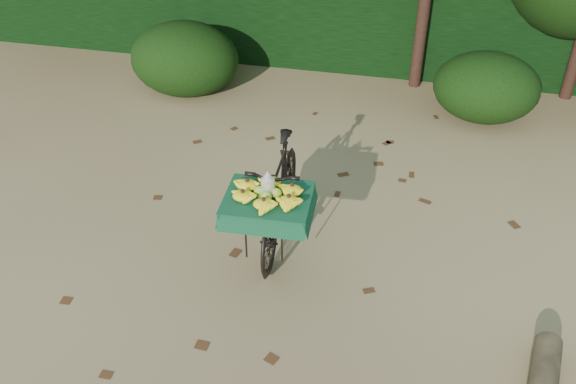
# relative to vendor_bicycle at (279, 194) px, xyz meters

# --- Properties ---
(ground) EXTENTS (80.00, 80.00, 0.00)m
(ground) POSITION_rel_vendor_bicycle_xyz_m (0.70, -1.03, -0.58)
(ground) COLOR tan
(ground) RESTS_ON ground
(vendor_bicycle) EXTENTS (0.84, 1.90, 1.13)m
(vendor_bicycle) POSITION_rel_vendor_bicycle_xyz_m (0.00, 0.00, 0.00)
(vendor_bicycle) COLOR black
(vendor_bicycle) RESTS_ON ground
(hedge_backdrop) EXTENTS (26.00, 1.80, 1.80)m
(hedge_backdrop) POSITION_rel_vendor_bicycle_xyz_m (0.70, 5.27, 0.32)
(hedge_backdrop) COLOR black
(hedge_backdrop) RESTS_ON ground
(bush_clumps) EXTENTS (8.80, 1.70, 0.90)m
(bush_clumps) POSITION_rel_vendor_bicycle_xyz_m (1.20, 3.27, -0.13)
(bush_clumps) COLOR black
(bush_clumps) RESTS_ON ground
(leaf_litter) EXTENTS (7.00, 7.30, 0.01)m
(leaf_litter) POSITION_rel_vendor_bicycle_xyz_m (0.70, -0.38, -0.57)
(leaf_litter) COLOR #492913
(leaf_litter) RESTS_ON ground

